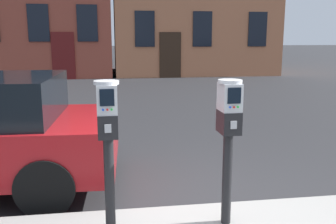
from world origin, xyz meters
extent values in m
cylinder|color=black|center=(-0.87, -0.23, 0.59)|extent=(0.09, 0.09, 0.89)
cube|color=black|center=(-0.87, -0.23, 1.13)|extent=(0.18, 0.25, 0.21)
cube|color=#A5A8AD|center=(-0.87, -0.35, 1.13)|extent=(0.06, 0.01, 0.07)
cube|color=#B7BABF|center=(-0.87, -0.23, 1.36)|extent=(0.18, 0.23, 0.25)
cube|color=black|center=(-0.87, -0.34, 1.39)|extent=(0.12, 0.01, 0.14)
cylinder|color=blue|center=(-0.90, -0.35, 1.29)|extent=(0.02, 0.01, 0.02)
cylinder|color=red|center=(-0.87, -0.35, 1.29)|extent=(0.02, 0.01, 0.02)
cylinder|color=green|center=(-0.83, -0.34, 1.29)|extent=(0.02, 0.01, 0.02)
cylinder|color=#B7BABF|center=(-0.87, -0.23, 1.50)|extent=(0.22, 0.22, 0.03)
cylinder|color=black|center=(0.21, -0.23, 0.58)|extent=(0.09, 0.09, 0.88)
cube|color=black|center=(0.21, -0.23, 1.13)|extent=(0.18, 0.25, 0.21)
cube|color=#A5A8AD|center=(0.22, -0.35, 1.13)|extent=(0.06, 0.01, 0.07)
cube|color=#B7BABF|center=(0.21, -0.23, 1.36)|extent=(0.18, 0.23, 0.25)
cube|color=black|center=(0.22, -0.34, 1.39)|extent=(0.12, 0.01, 0.14)
cylinder|color=blue|center=(0.18, -0.35, 1.29)|extent=(0.02, 0.01, 0.02)
cylinder|color=red|center=(0.22, -0.35, 1.29)|extent=(0.02, 0.01, 0.02)
cylinder|color=green|center=(0.25, -0.34, 1.29)|extent=(0.02, 0.01, 0.02)
cylinder|color=#B7BABF|center=(0.21, -0.23, 1.50)|extent=(0.22, 0.22, 0.03)
cylinder|color=black|center=(-1.55, 0.48, 0.32)|extent=(0.65, 0.25, 0.64)
cylinder|color=black|center=(-1.48, 2.12, 0.32)|extent=(0.65, 0.25, 0.64)
cube|color=black|center=(-3.95, 13.91, 2.48)|extent=(0.90, 0.06, 1.60)
cube|color=black|center=(-1.87, 13.91, 2.48)|extent=(0.90, 0.06, 1.60)
cube|color=#591414|center=(-2.97, 13.91, 1.05)|extent=(1.00, 0.07, 2.10)
cube|color=black|center=(0.68, 13.91, 2.24)|extent=(0.90, 0.06, 1.60)
cube|color=black|center=(3.36, 13.91, 2.24)|extent=(0.90, 0.06, 1.60)
cube|color=black|center=(6.03, 13.91, 2.24)|extent=(0.90, 0.06, 1.60)
cube|color=black|center=(1.85, 13.91, 1.05)|extent=(1.00, 0.07, 2.10)
camera|label=1|loc=(-0.81, -3.41, 1.88)|focal=40.03mm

